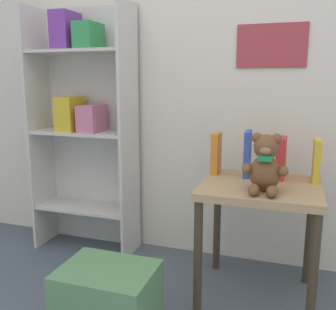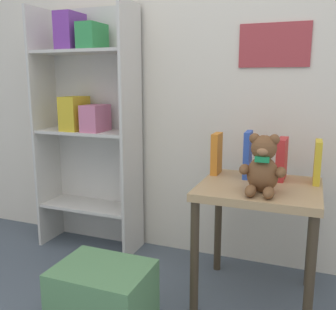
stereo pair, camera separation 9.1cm
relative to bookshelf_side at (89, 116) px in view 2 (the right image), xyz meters
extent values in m
cube|color=silver|center=(0.84, 0.15, 0.40)|extent=(4.80, 0.06, 2.50)
cube|color=#A8383D|center=(1.09, 0.11, 0.40)|extent=(0.37, 0.01, 0.23)
cube|color=beige|center=(-0.31, -0.04, -0.10)|extent=(0.02, 0.27, 1.51)
cube|color=beige|center=(0.31, -0.04, -0.10)|extent=(0.02, 0.27, 1.51)
cube|color=beige|center=(0.00, 0.09, -0.10)|extent=(0.64, 0.02, 1.51)
cube|color=beige|center=(0.00, -0.04, -0.58)|extent=(0.60, 0.24, 0.02)
cube|color=beige|center=(0.00, -0.04, -0.10)|extent=(0.60, 0.24, 0.02)
cube|color=beige|center=(0.00, -0.04, 0.39)|extent=(0.60, 0.24, 0.02)
cube|color=purple|center=(-0.07, -0.05, 0.50)|extent=(0.11, 0.19, 0.22)
cube|color=#33934C|center=(0.08, -0.05, 0.47)|extent=(0.11, 0.19, 0.15)
cube|color=gold|center=(-0.07, -0.05, 0.02)|extent=(0.11, 0.19, 0.21)
cube|color=#D17093|center=(0.08, -0.05, -0.01)|extent=(0.11, 0.19, 0.16)
cube|color=tan|center=(1.10, -0.27, -0.28)|extent=(0.55, 0.51, 0.04)
cylinder|color=#3E3121|center=(0.86, -0.50, -0.58)|extent=(0.04, 0.04, 0.55)
cylinder|color=#3E3121|center=(1.35, -0.50, -0.58)|extent=(0.04, 0.04, 0.55)
cylinder|color=#3E3121|center=(0.86, -0.05, -0.58)|extent=(0.04, 0.04, 0.55)
cylinder|color=#3E3121|center=(1.35, -0.05, -0.58)|extent=(0.04, 0.04, 0.55)
ellipsoid|color=brown|center=(1.12, -0.38, -0.18)|extent=(0.14, 0.10, 0.16)
sphere|color=brown|center=(1.12, -0.38, -0.07)|extent=(0.11, 0.11, 0.11)
sphere|color=brown|center=(1.08, -0.38, -0.03)|extent=(0.05, 0.05, 0.05)
sphere|color=brown|center=(1.17, -0.38, -0.03)|extent=(0.05, 0.05, 0.05)
ellipsoid|color=#9B6842|center=(1.12, -0.43, -0.07)|extent=(0.05, 0.03, 0.03)
ellipsoid|color=brown|center=(1.05, -0.40, -0.16)|extent=(0.04, 0.09, 0.04)
ellipsoid|color=brown|center=(1.20, -0.40, -0.16)|extent=(0.04, 0.09, 0.04)
ellipsoid|color=brown|center=(1.09, -0.46, -0.24)|extent=(0.05, 0.10, 0.05)
ellipsoid|color=brown|center=(1.16, -0.46, -0.24)|extent=(0.05, 0.10, 0.05)
cube|color=#198E4C|center=(1.12, -0.43, -0.11)|extent=(0.06, 0.02, 0.02)
cube|color=orange|center=(0.86, -0.13, -0.16)|extent=(0.04, 0.11, 0.21)
cube|color=#2D51B7|center=(1.02, -0.15, -0.15)|extent=(0.03, 0.13, 0.23)
cube|color=red|center=(1.18, -0.13, -0.16)|extent=(0.05, 0.15, 0.21)
cube|color=gold|center=(1.35, -0.14, -0.16)|extent=(0.03, 0.14, 0.21)
cube|color=#568956|center=(0.53, -0.76, -0.70)|extent=(0.40, 0.30, 0.30)
camera|label=1|loc=(1.23, -2.04, 0.22)|focal=40.00mm
camera|label=2|loc=(1.31, -2.01, 0.22)|focal=40.00mm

